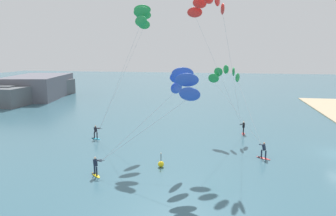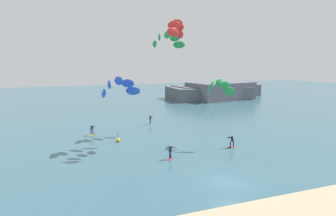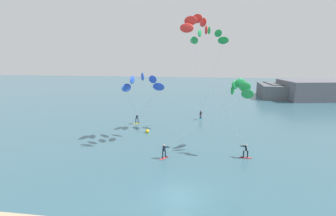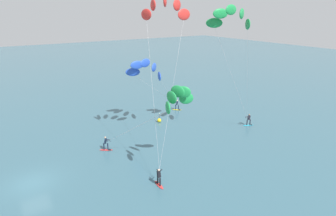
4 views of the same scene
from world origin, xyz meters
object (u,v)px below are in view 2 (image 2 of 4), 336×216
at_px(kitesurfer_mid_water, 118,88).
at_px(kitesurfer_downwind, 166,43).
at_px(kitesurfer_nearshore, 217,90).
at_px(kitesurfer_far_out, 179,34).
at_px(marker_buoy, 118,140).

relative_size(kitesurfer_mid_water, kitesurfer_downwind, 0.61).
distance_m(kitesurfer_nearshore, kitesurfer_far_out, 8.79).
height_order(kitesurfer_nearshore, marker_buoy, kitesurfer_nearshore).
xyz_separation_m(kitesurfer_nearshore, kitesurfer_downwind, (-3.38, 9.94, 6.46)).
bearing_deg(kitesurfer_far_out, kitesurfer_nearshore, -24.06).
distance_m(kitesurfer_mid_water, kitesurfer_far_out, 10.65).
bearing_deg(kitesurfer_mid_water, marker_buoy, 83.34).
bearing_deg(kitesurfer_downwind, kitesurfer_mid_water, -146.96).
bearing_deg(kitesurfer_downwind, marker_buoy, -154.76).
xyz_separation_m(kitesurfer_nearshore, kitesurfer_mid_water, (-12.33, 4.13, 0.20)).
height_order(kitesurfer_nearshore, kitesurfer_mid_water, kitesurfer_mid_water).
bearing_deg(marker_buoy, kitesurfer_nearshore, -25.62).
bearing_deg(kitesurfer_downwind, kitesurfer_far_out, -98.67).
bearing_deg(marker_buoy, kitesurfer_mid_water, -96.66).
bearing_deg(kitesurfer_nearshore, marker_buoy, 154.38).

